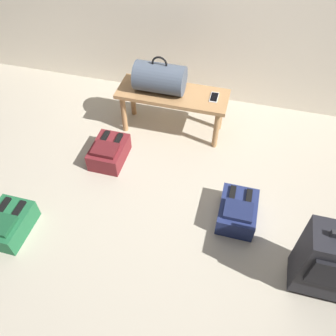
# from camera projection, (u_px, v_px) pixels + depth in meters

# --- Properties ---
(ground_plane) EXTENTS (6.60, 6.60, 0.00)m
(ground_plane) POSITION_uv_depth(u_px,v_px,m) (172.00, 211.00, 2.74)
(ground_plane) COLOR #B2A893
(bench) EXTENTS (1.00, 0.36, 0.43)m
(bench) POSITION_uv_depth(u_px,v_px,m) (173.00, 99.00, 3.11)
(bench) COLOR #A87A4C
(bench) RESTS_ON ground
(duffel_bag_slate) EXTENTS (0.44, 0.26, 0.34)m
(duffel_bag_slate) POSITION_uv_depth(u_px,v_px,m) (160.00, 78.00, 2.97)
(duffel_bag_slate) COLOR #475160
(duffel_bag_slate) RESTS_ON bench
(cell_phone) EXTENTS (0.07, 0.14, 0.01)m
(cell_phone) POSITION_uv_depth(u_px,v_px,m) (214.00, 97.00, 3.00)
(cell_phone) COLOR silver
(cell_phone) RESTS_ON bench
(suitcase_upright_charcoal) EXTENTS (0.41, 0.26, 0.64)m
(suitcase_upright_charcoal) POSITION_uv_depth(u_px,v_px,m) (333.00, 263.00, 2.09)
(suitcase_upright_charcoal) COLOR black
(suitcase_upright_charcoal) RESTS_ON ground
(backpack_maroon) EXTENTS (0.28, 0.38, 0.21)m
(backpack_maroon) POSITION_uv_depth(u_px,v_px,m) (109.00, 152.00, 3.04)
(backpack_maroon) COLOR maroon
(backpack_maroon) RESTS_ON ground
(backpack_green) EXTENTS (0.28, 0.38, 0.21)m
(backpack_green) POSITION_uv_depth(u_px,v_px,m) (8.00, 224.00, 2.55)
(backpack_green) COLOR #1E6038
(backpack_green) RESTS_ON ground
(backpack_navy) EXTENTS (0.28, 0.38, 0.21)m
(backpack_navy) POSITION_uv_depth(u_px,v_px,m) (237.00, 211.00, 2.62)
(backpack_navy) COLOR navy
(backpack_navy) RESTS_ON ground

